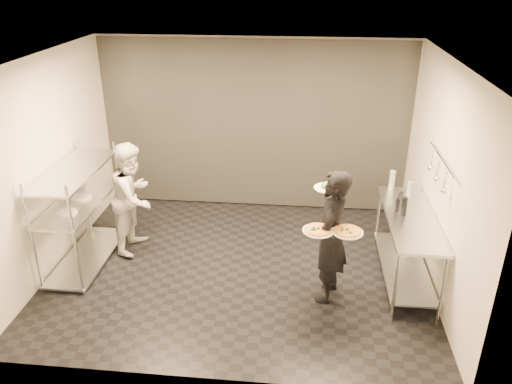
# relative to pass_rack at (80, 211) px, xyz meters

# --- Properties ---
(room_shell) EXTENTS (5.00, 4.00, 2.80)m
(room_shell) POSITION_rel_pass_rack_xyz_m (2.15, 1.18, 0.63)
(room_shell) COLOR black
(room_shell) RESTS_ON ground
(pass_rack) EXTENTS (0.60, 1.60, 1.50)m
(pass_rack) POSITION_rel_pass_rack_xyz_m (0.00, 0.00, 0.00)
(pass_rack) COLOR silver
(pass_rack) RESTS_ON ground
(prep_counter) EXTENTS (0.60, 1.80, 0.92)m
(prep_counter) POSITION_rel_pass_rack_xyz_m (4.33, 0.00, -0.14)
(prep_counter) COLOR silver
(prep_counter) RESTS_ON ground
(utensil_rail) EXTENTS (0.07, 1.20, 0.31)m
(utensil_rail) POSITION_rel_pass_rack_xyz_m (4.58, 0.00, 0.78)
(utensil_rail) COLOR silver
(utensil_rail) RESTS_ON room_shell
(waiter) EXTENTS (0.55, 0.70, 1.69)m
(waiter) POSITION_rel_pass_rack_xyz_m (3.32, -0.49, 0.08)
(waiter) COLOR black
(waiter) RESTS_ON ground
(chef) EXTENTS (0.70, 0.85, 1.60)m
(chef) POSITION_rel_pass_rack_xyz_m (0.60, 0.43, 0.03)
(chef) COLOR silver
(chef) RESTS_ON ground
(pizza_plate_near) EXTENTS (0.35, 0.35, 0.05)m
(pizza_plate_near) POSITION_rel_pass_rack_xyz_m (3.16, -0.73, 0.30)
(pizza_plate_near) COLOR white
(pizza_plate_near) RESTS_ON waiter
(pizza_plate_far) EXTENTS (0.35, 0.35, 0.05)m
(pizza_plate_far) POSITION_rel_pass_rack_xyz_m (3.49, -0.71, 0.29)
(pizza_plate_far) COLOR white
(pizza_plate_far) RESTS_ON waiter
(salad_plate) EXTENTS (0.31, 0.31, 0.07)m
(salad_plate) POSITION_rel_pass_rack_xyz_m (3.25, -0.22, 0.61)
(salad_plate) COLOR white
(salad_plate) RESTS_ON waiter
(pos_monitor) EXTENTS (0.13, 0.26, 0.18)m
(pos_monitor) POSITION_rel_pass_rack_xyz_m (4.21, 0.22, 0.24)
(pos_monitor) COLOR black
(pos_monitor) RESTS_ON prep_counter
(bottle_green) EXTENTS (0.08, 0.08, 0.28)m
(bottle_green) POSITION_rel_pass_rack_xyz_m (4.20, 0.80, 0.29)
(bottle_green) COLOR gray
(bottle_green) RESTS_ON prep_counter
(bottle_clear) EXTENTS (0.07, 0.07, 0.22)m
(bottle_clear) POSITION_rel_pass_rack_xyz_m (4.40, 0.57, 0.26)
(bottle_clear) COLOR gray
(bottle_clear) RESTS_ON prep_counter
(bottle_dark) EXTENTS (0.07, 0.07, 0.24)m
(bottle_dark) POSITION_rel_pass_rack_xyz_m (4.24, 0.03, 0.27)
(bottle_dark) COLOR black
(bottle_dark) RESTS_ON prep_counter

